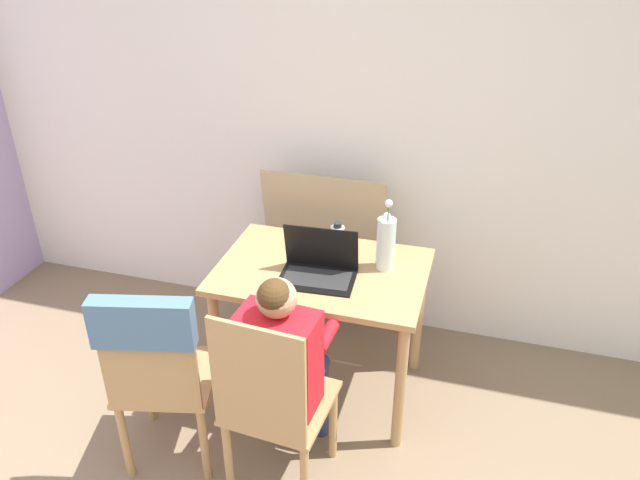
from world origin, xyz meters
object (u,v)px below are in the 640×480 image
chair_spare (155,358)px  flower_vase (386,241)px  water_bottle (337,245)px  person_seated (284,356)px  laptop (319,266)px  chair_occupied (273,405)px

chair_spare → flower_vase: bearing=-148.3°
chair_spare → water_bottle: 0.95m
person_seated → laptop: person_seated is taller
chair_spare → flower_vase: flower_vase is taller
flower_vase → water_bottle: (-0.22, -0.04, -0.04)m
laptop → flower_vase: bearing=25.2°
laptop → water_bottle: bearing=60.1°
person_seated → chair_occupied: bearing=90.0°
person_seated → water_bottle: size_ratio=4.58×
chair_occupied → laptop: bearing=-87.2°
chair_spare → person_seated: (0.49, 0.16, -0.00)m
chair_occupied → water_bottle: 0.80m
chair_occupied → chair_spare: (-0.48, -0.03, 0.16)m
flower_vase → water_bottle: bearing=-170.3°
chair_occupied → person_seated: size_ratio=0.92×
laptop → chair_spare: bearing=-132.2°
chair_spare → laptop: 0.82m
flower_vase → water_bottle: 0.22m
person_seated → chair_spare: bearing=22.3°
laptop → water_bottle: laptop is taller
chair_spare → flower_vase: (0.77, 0.78, 0.23)m
chair_occupied → person_seated: bearing=-90.0°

